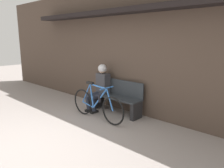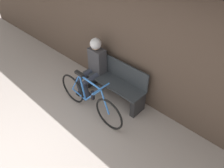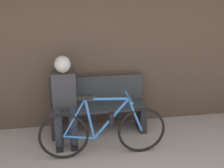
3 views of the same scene
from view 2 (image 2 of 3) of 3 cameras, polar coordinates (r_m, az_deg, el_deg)
The scene contains 4 objects.
storefront_wall at distance 3.98m, azimuth 4.95°, elevation 16.59°, with size 12.00×0.56×3.20m.
park_bench_near at distance 4.49m, azimuth 0.76°, elevation 0.45°, with size 1.41×0.42×0.83m.
bicycle at distance 4.14m, azimuth -5.91°, elevation -3.91°, with size 1.66×0.40×0.87m.
person_seated at distance 4.53m, azimuth -4.80°, elevation 5.55°, with size 0.34×0.65×1.21m.
Camera 2 is at (2.28, -0.27, 3.17)m, focal length 35.00 mm.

